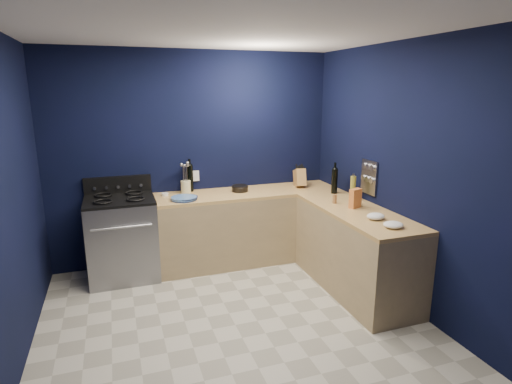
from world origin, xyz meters
name	(u,v)px	position (x,y,z in m)	size (l,w,h in m)	color
floor	(235,326)	(0.00, 0.00, -0.01)	(3.50, 3.50, 0.02)	#B5B09F
ceiling	(231,27)	(0.00, 0.00, 2.61)	(3.50, 3.50, 0.02)	silver
wall_back	(194,158)	(0.00, 1.76, 1.30)	(3.50, 0.02, 2.60)	black
wall_right	(404,176)	(1.76, 0.00, 1.30)	(0.02, 3.50, 2.60)	black
wall_left	(0,209)	(-1.76, 0.00, 1.30)	(0.02, 3.50, 2.60)	black
wall_front	(337,274)	(0.00, -1.76, 1.30)	(3.50, 0.02, 2.60)	black
cab_back	(249,227)	(0.60, 1.44, 0.43)	(2.30, 0.63, 0.86)	tan
top_back	(248,193)	(0.60, 1.44, 0.88)	(2.30, 0.63, 0.04)	olive
cab_right	(355,252)	(1.44, 0.29, 0.43)	(0.63, 1.67, 0.86)	tan
top_right	(357,212)	(1.44, 0.29, 0.88)	(0.63, 1.67, 0.04)	olive
gas_range	(123,239)	(-0.93, 1.42, 0.46)	(0.76, 0.66, 0.92)	gray
oven_door	(124,250)	(-0.93, 1.10, 0.45)	(0.59, 0.02, 0.42)	black
cooktop	(119,199)	(-0.93, 1.42, 0.94)	(0.76, 0.66, 0.03)	black
backguard	(118,185)	(-0.93, 1.72, 1.04)	(0.76, 0.06, 0.20)	black
spice_panel	(369,177)	(1.74, 0.55, 1.18)	(0.02, 0.28, 0.38)	gray
wall_outlet	(195,176)	(0.00, 1.74, 1.08)	(0.09, 0.02, 0.13)	white
plate_stack	(184,198)	(-0.23, 1.29, 0.92)	(0.30, 0.30, 0.04)	#366792
ramekin	(165,194)	(-0.41, 1.57, 0.92)	(0.08, 0.08, 0.03)	white
utensil_crock	(186,187)	(-0.15, 1.62, 0.98)	(0.12, 0.12, 0.15)	beige
wine_bottle_back	(190,178)	(-0.08, 1.69, 1.06)	(0.08, 0.08, 0.33)	black
lemon_basket	(240,188)	(0.50, 1.47, 0.94)	(0.20, 0.20, 0.08)	black
knife_block	(300,178)	(1.32, 1.48, 1.01)	(0.12, 0.20, 0.22)	olive
wine_bottle_right	(335,181)	(1.56, 1.01, 1.05)	(0.07, 0.07, 0.30)	black
oil_bottle	(353,188)	(1.62, 0.68, 1.04)	(0.06, 0.06, 0.27)	olive
spice_jar_near	(335,199)	(1.34, 0.60, 0.95)	(0.05, 0.05, 0.10)	olive
spice_jar_far	(357,202)	(1.52, 0.44, 0.94)	(0.05, 0.05, 0.09)	olive
crouton_bag	(355,198)	(1.46, 0.37, 1.00)	(0.14, 0.07, 0.21)	#C4482F
towel_front	(376,216)	(1.43, -0.05, 0.93)	(0.18, 0.15, 0.06)	white
towel_end	(393,225)	(1.43, -0.31, 0.93)	(0.19, 0.17, 0.06)	white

